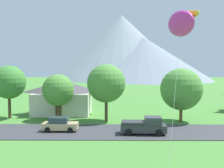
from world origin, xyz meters
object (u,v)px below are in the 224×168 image
object	(u,v)px
house_left_center	(63,97)
pickup_truck_charcoal_west_side	(145,125)
tree_near_left	(9,82)
kite_flyer_with_kite	(181,26)
tree_center	(58,90)
tree_left_of_center	(181,89)
parked_car_tan_west_end	(60,124)
tree_right_of_center	(106,83)

from	to	relation	value
house_left_center	pickup_truck_charcoal_west_side	bearing A→B (deg)	-48.35
tree_near_left	kite_flyer_with_kite	distance (m)	30.37
house_left_center	kite_flyer_with_kite	world-z (taller)	kite_flyer_with_kite
house_left_center	tree_center	world-z (taller)	tree_center
tree_left_of_center	parked_car_tan_west_end	size ratio (longest dim) A/B	1.81
tree_center	kite_flyer_with_kite	xyz separation A→B (m)	(12.88, -20.90, 6.23)
tree_near_left	kite_flyer_with_kite	world-z (taller)	kite_flyer_with_kite
house_left_center	tree_left_of_center	xyz separation A→B (m)	(18.07, -6.24, 1.79)
kite_flyer_with_kite	parked_car_tan_west_end	bearing A→B (deg)	129.52
tree_left_of_center	kite_flyer_with_kite	xyz separation A→B (m)	(-4.91, -19.50, 5.96)
parked_car_tan_west_end	tree_center	bearing A→B (deg)	103.26
kite_flyer_with_kite	house_left_center	bearing A→B (deg)	117.08
pickup_truck_charcoal_west_side	kite_flyer_with_kite	world-z (taller)	kite_flyer_with_kite
tree_left_of_center	tree_right_of_center	distance (m)	10.68
parked_car_tan_west_end	kite_flyer_with_kite	xyz separation A→B (m)	(11.13, -13.50, 9.74)
tree_near_left	tree_left_of_center	world-z (taller)	tree_near_left
house_left_center	parked_car_tan_west_end	distance (m)	12.57
tree_center	kite_flyer_with_kite	bearing A→B (deg)	-58.36
house_left_center	parked_car_tan_west_end	world-z (taller)	house_left_center
tree_near_left	parked_car_tan_west_end	distance (m)	13.35
pickup_truck_charcoal_west_side	kite_flyer_with_kite	xyz separation A→B (m)	(1.07, -12.15, 9.55)
house_left_center	tree_near_left	distance (m)	8.71
tree_right_of_center	parked_car_tan_west_end	distance (m)	9.48
tree_right_of_center	pickup_truck_charcoal_west_side	size ratio (longest dim) A/B	1.55
tree_near_left	tree_center	size ratio (longest dim) A/B	1.19
tree_center	tree_right_of_center	xyz separation A→B (m)	(7.14, -1.09, 1.06)
tree_right_of_center	parked_car_tan_west_end	xyz separation A→B (m)	(-5.39, -6.32, -4.57)
tree_near_left	tree_right_of_center	bearing A→B (deg)	-7.78
tree_near_left	kite_flyer_with_kite	size ratio (longest dim) A/B	0.68
tree_near_left	house_left_center	bearing A→B (deg)	28.12
tree_center	pickup_truck_charcoal_west_side	bearing A→B (deg)	-36.56
tree_near_left	pickup_truck_charcoal_west_side	distance (m)	22.15
kite_flyer_with_kite	pickup_truck_charcoal_west_side	bearing A→B (deg)	95.03
tree_near_left	pickup_truck_charcoal_west_side	world-z (taller)	tree_near_left
pickup_truck_charcoal_west_side	tree_center	bearing A→B (deg)	143.44
tree_center	kite_flyer_with_kite	world-z (taller)	kite_flyer_with_kite
tree_center	parked_car_tan_west_end	bearing A→B (deg)	-76.74
tree_right_of_center	pickup_truck_charcoal_west_side	distance (m)	9.99
tree_near_left	tree_left_of_center	size ratio (longest dim) A/B	1.05
tree_center	pickup_truck_charcoal_west_side	world-z (taller)	tree_center
tree_near_left	tree_center	xyz separation A→B (m)	(7.61, -0.92, -1.10)
tree_left_of_center	parked_car_tan_west_end	world-z (taller)	tree_left_of_center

